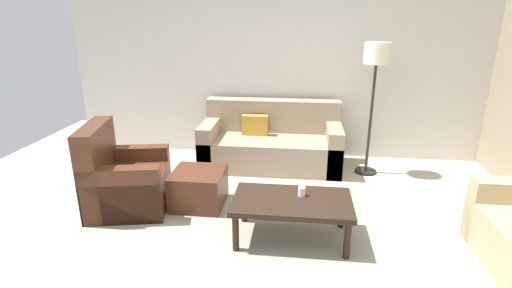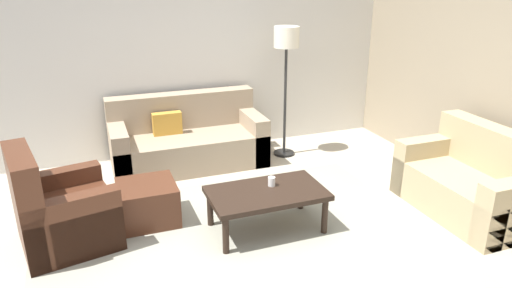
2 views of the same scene
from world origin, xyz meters
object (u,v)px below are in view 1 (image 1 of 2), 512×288
object	(u,v)px
couch_main	(271,143)
coffee_table	(292,204)
cup	(302,191)
ottoman	(199,188)
lamp_standing	(376,67)
armchair_leather	(121,182)

from	to	relation	value
couch_main	coffee_table	bearing A→B (deg)	-79.69
cup	ottoman	bearing A→B (deg)	157.13
ottoman	couch_main	bearing A→B (deg)	62.72
couch_main	lamp_standing	size ratio (longest dim) A/B	1.11
armchair_leather	coffee_table	xyz separation A→B (m)	(1.86, -0.40, 0.05)
lamp_standing	couch_main	bearing A→B (deg)	172.14
coffee_table	lamp_standing	bearing A→B (deg)	61.35
ottoman	lamp_standing	bearing A→B (deg)	30.46
couch_main	lamp_standing	xyz separation A→B (m)	(1.30, -0.18, 1.11)
armchair_leather	coffee_table	bearing A→B (deg)	-12.07
armchair_leather	lamp_standing	distance (m)	3.30
armchair_leather	lamp_standing	size ratio (longest dim) A/B	0.56
ottoman	coffee_table	xyz separation A→B (m)	(1.05, -0.56, 0.16)
armchair_leather	ottoman	size ratio (longest dim) A/B	1.70
couch_main	coffee_table	xyz separation A→B (m)	(0.35, -1.92, 0.06)
lamp_standing	armchair_leather	bearing A→B (deg)	-154.46
coffee_table	cup	bearing A→B (deg)	45.59
armchair_leather	lamp_standing	world-z (taller)	lamp_standing
cup	lamp_standing	world-z (taller)	lamp_standing
armchair_leather	lamp_standing	xyz separation A→B (m)	(2.81, 1.34, 1.10)
cup	couch_main	bearing A→B (deg)	103.33
couch_main	coffee_table	size ratio (longest dim) A/B	1.73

